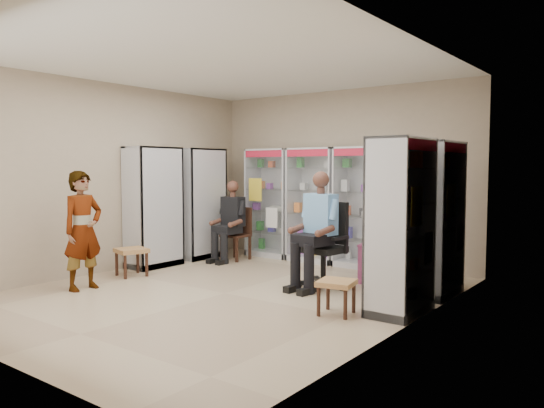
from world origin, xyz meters
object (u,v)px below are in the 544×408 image
Objects in this scene: cabinet_back_mid at (314,205)px; seated_shopkeeper at (322,233)px; cabinet_left_near at (154,207)px; cabinet_right_far at (435,219)px; cabinet_right_near at (401,226)px; cabinet_left_far at (200,203)px; standing_man at (83,230)px; wooden_chair at (236,234)px; woven_stool_b at (132,262)px; cabinet_back_right at (363,207)px; woven_stool_a at (336,297)px; office_chair at (323,245)px; pink_trunk at (383,263)px; cabinet_back_left at (271,203)px.

cabinet_back_mid is 2.06m from seated_shopkeeper.
cabinet_left_near is 3.10m from seated_shopkeeper.
cabinet_right_far and cabinet_right_near have the same top height.
standing_man is at bearing 10.95° from cabinet_left_far.
seated_shopkeeper reaches higher than wooden_chair.
wooden_chair is 2.07m from woven_stool_b.
cabinet_back_right is at bearing 18.75° from wooden_chair.
office_chair is at bearing 127.76° from woven_stool_a.
pink_trunk is at bearing -2.30° from wooden_chair.
cabinet_back_mid is at bearing 132.19° from seated_shopkeeper.
woven_stool_a is (-0.55, -1.58, -0.80)m from cabinet_right_far.
cabinet_right_far is 1.00× the size of cabinet_left_near.
office_chair is 0.79× the size of seated_shopkeeper.
seated_shopkeeper is at bearing -21.51° from wooden_chair.
cabinet_left_near is 1.12m from woven_stool_b.
office_chair is (3.07, -0.69, -0.41)m from cabinet_left_far.
seated_shopkeeper is at bearing -54.62° from cabinet_back_mid.
cabinet_back_left is at bearing 137.70° from woven_stool_a.
pink_trunk is at bearing 71.72° from cabinet_right_far.
cabinet_back_left reaches higher than office_chair.
cabinet_left_near is (-4.46, -0.90, 0.00)m from cabinet_right_far.
cabinet_right_near is 1.69× the size of office_chair.
cabinet_back_left is at bearing 135.00° from cabinet_left_far.
cabinet_right_far is at bearing 87.43° from cabinet_left_far.
cabinet_back_left is 1.33× the size of seated_shopkeeper.
cabinet_back_left is 1.00× the size of cabinet_left_near.
wooden_chair is 0.58× the size of standing_man.
cabinet_back_mid is 1.00× the size of cabinet_back_right.
cabinet_right_near is at bearing -40.84° from cabinet_back_mid.
cabinet_back_mid is 4.69× the size of woven_stool_b.
pink_trunk is 1.89m from woven_stool_a.
cabinet_back_right is 2.76m from cabinet_right_near.
wooden_chair is at bearing 165.31° from seated_shopkeeper.
standing_man is (-0.14, -2.99, 0.34)m from wooden_chair.
woven_stool_b is at bearing -149.68° from pink_trunk.
cabinet_right_far is at bearing -18.28° from pink_trunk.
cabinet_left_far is 2.02m from woven_stool_b.
cabinet_back_left reaches higher than woven_stool_a.
cabinet_back_right is (0.95, 0.00, 0.00)m from cabinet_back_mid.
seated_shopkeeper is at bearing -83.18° from office_chair.
cabinet_back_mid is at bearing 180.00° from cabinet_back_right.
cabinet_back_left is at bearing 72.25° from cabinet_right_far.
office_chair is 3.29m from standing_man.
standing_man reaches higher than seated_shopkeeper.
cabinet_left_far reaches higher than wooden_chair.
office_chair is at bearing -20.46° from wooden_chair.
woven_stool_b is at bearing 10.37° from cabinet_left_far.
cabinet_right_far reaches higher than standing_man.
cabinet_left_far is 1.00× the size of cabinet_left_near.
cabinet_right_near is 2.13× the size of wooden_chair.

